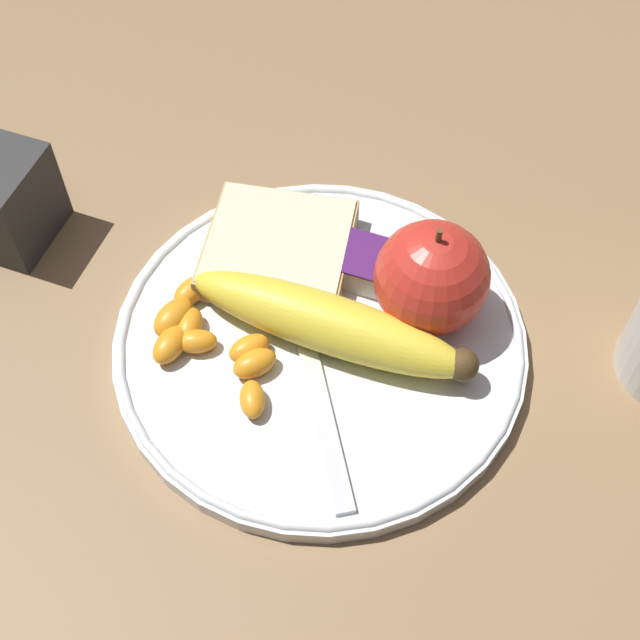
# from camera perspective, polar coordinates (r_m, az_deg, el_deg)

# --- Properties ---
(ground_plane) EXTENTS (3.00, 3.00, 0.00)m
(ground_plane) POSITION_cam_1_polar(r_m,az_deg,el_deg) (0.58, 0.00, -1.77)
(ground_plane) COLOR olive
(plate) EXTENTS (0.27, 0.27, 0.01)m
(plate) POSITION_cam_1_polar(r_m,az_deg,el_deg) (0.58, 0.00, -1.34)
(plate) COLOR silver
(plate) RESTS_ON ground_plane
(apple) EXTENTS (0.07, 0.07, 0.08)m
(apple) POSITION_cam_1_polar(r_m,az_deg,el_deg) (0.56, 7.16, 2.70)
(apple) COLOR red
(apple) RESTS_ON plate
(banana) EXTENTS (0.19, 0.04, 0.04)m
(banana) POSITION_cam_1_polar(r_m,az_deg,el_deg) (0.55, 0.69, -0.45)
(banana) COLOR yellow
(banana) RESTS_ON plate
(bread_slice) EXTENTS (0.11, 0.11, 0.02)m
(bread_slice) POSITION_cam_1_polar(r_m,az_deg,el_deg) (0.60, -2.68, 4.53)
(bread_slice) COLOR tan
(bread_slice) RESTS_ON plate
(fork) EXTENTS (0.12, 0.18, 0.00)m
(fork) POSITION_cam_1_polar(r_m,az_deg,el_deg) (0.57, -0.86, -1.62)
(fork) COLOR silver
(fork) RESTS_ON plate
(jam_packet) EXTENTS (0.05, 0.04, 0.02)m
(jam_packet) POSITION_cam_1_polar(r_m,az_deg,el_deg) (0.59, 3.44, 3.42)
(jam_packet) COLOR silver
(jam_packet) RESTS_ON plate
(orange_segment_0) EXTENTS (0.02, 0.03, 0.01)m
(orange_segment_0) POSITION_cam_1_polar(r_m,az_deg,el_deg) (0.57, -8.35, -0.34)
(orange_segment_0) COLOR orange
(orange_segment_0) RESTS_ON plate
(orange_segment_1) EXTENTS (0.02, 0.03, 0.02)m
(orange_segment_1) POSITION_cam_1_polar(r_m,az_deg,el_deg) (0.57, -9.57, -1.57)
(orange_segment_1) COLOR orange
(orange_segment_1) RESTS_ON plate
(orange_segment_2) EXTENTS (0.03, 0.03, 0.02)m
(orange_segment_2) POSITION_cam_1_polar(r_m,az_deg,el_deg) (0.56, -4.57, -1.82)
(orange_segment_2) COLOR orange
(orange_segment_2) RESTS_ON plate
(orange_segment_3) EXTENTS (0.03, 0.03, 0.01)m
(orange_segment_3) POSITION_cam_1_polar(r_m,az_deg,el_deg) (0.57, -7.90, -1.38)
(orange_segment_3) COLOR orange
(orange_segment_3) RESTS_ON plate
(orange_segment_4) EXTENTS (0.02, 0.03, 0.01)m
(orange_segment_4) POSITION_cam_1_polar(r_m,az_deg,el_deg) (0.59, -8.45, 1.51)
(orange_segment_4) COLOR orange
(orange_segment_4) RESTS_ON plate
(orange_segment_5) EXTENTS (0.03, 0.04, 0.02)m
(orange_segment_5) POSITION_cam_1_polar(r_m,az_deg,el_deg) (0.58, -9.36, 0.18)
(orange_segment_5) COLOR orange
(orange_segment_5) RESTS_ON plate
(orange_segment_6) EXTENTS (0.03, 0.03, 0.02)m
(orange_segment_6) POSITION_cam_1_polar(r_m,az_deg,el_deg) (0.55, -4.20, -2.79)
(orange_segment_6) COLOR orange
(orange_segment_6) RESTS_ON plate
(orange_segment_7) EXTENTS (0.03, 0.03, 0.01)m
(orange_segment_7) POSITION_cam_1_polar(r_m,az_deg,el_deg) (0.54, -4.35, -5.08)
(orange_segment_7) COLOR orange
(orange_segment_7) RESTS_ON plate
(condiment_caddy) EXTENTS (0.06, 0.06, 0.07)m
(condiment_caddy) POSITION_cam_1_polar(r_m,az_deg,el_deg) (0.65, -19.83, 7.34)
(condiment_caddy) COLOR #2D2D2D
(condiment_caddy) RESTS_ON ground_plane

